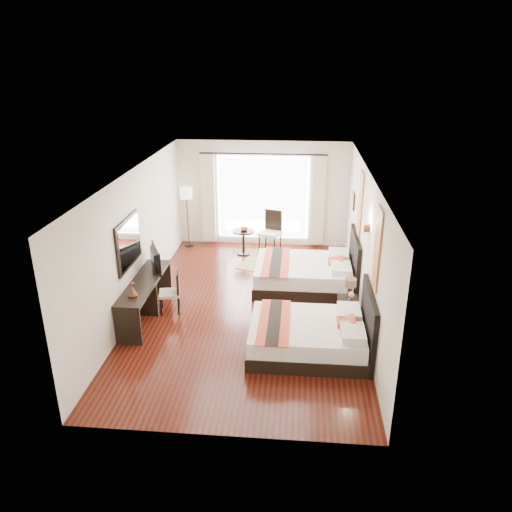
# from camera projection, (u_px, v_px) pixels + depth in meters

# --- Properties ---
(floor) EXTENTS (4.50, 7.50, 0.01)m
(floor) POSITION_uv_depth(u_px,v_px,m) (249.00, 307.00, 10.27)
(floor) COLOR #350C09
(floor) RESTS_ON ground
(ceiling) EXTENTS (4.50, 7.50, 0.02)m
(ceiling) POSITION_uv_depth(u_px,v_px,m) (248.00, 173.00, 9.22)
(ceiling) COLOR white
(ceiling) RESTS_ON wall_headboard
(wall_headboard) EXTENTS (0.01, 7.50, 2.80)m
(wall_headboard) POSITION_uv_depth(u_px,v_px,m) (365.00, 247.00, 9.56)
(wall_headboard) COLOR silver
(wall_headboard) RESTS_ON floor
(wall_desk) EXTENTS (0.01, 7.50, 2.80)m
(wall_desk) POSITION_uv_depth(u_px,v_px,m) (137.00, 240.00, 9.93)
(wall_desk) COLOR silver
(wall_desk) RESTS_ON floor
(wall_window) EXTENTS (4.50, 0.01, 2.80)m
(wall_window) POSITION_uv_depth(u_px,v_px,m) (263.00, 194.00, 13.20)
(wall_window) COLOR silver
(wall_window) RESTS_ON floor
(wall_entry) EXTENTS (4.50, 0.01, 2.80)m
(wall_entry) POSITION_uv_depth(u_px,v_px,m) (218.00, 348.00, 6.29)
(wall_entry) COLOR silver
(wall_entry) RESTS_ON floor
(window_glass) EXTENTS (2.40, 0.02, 2.20)m
(window_glass) POSITION_uv_depth(u_px,v_px,m) (263.00, 198.00, 13.23)
(window_glass) COLOR white
(window_glass) RESTS_ON wall_window
(sheer_curtain) EXTENTS (2.30, 0.02, 2.10)m
(sheer_curtain) POSITION_uv_depth(u_px,v_px,m) (263.00, 199.00, 13.17)
(sheer_curtain) COLOR white
(sheer_curtain) RESTS_ON wall_window
(drape_left) EXTENTS (0.35, 0.14, 2.35)m
(drape_left) POSITION_uv_depth(u_px,v_px,m) (208.00, 198.00, 13.26)
(drape_left) COLOR beige
(drape_left) RESTS_ON floor
(drape_right) EXTENTS (0.35, 0.14, 2.35)m
(drape_right) POSITION_uv_depth(u_px,v_px,m) (318.00, 201.00, 13.02)
(drape_right) COLOR beige
(drape_right) RESTS_ON floor
(art_panel_near) EXTENTS (0.03, 0.50, 1.35)m
(art_panel_near) POSITION_uv_depth(u_px,v_px,m) (377.00, 249.00, 7.96)
(art_panel_near) COLOR maroon
(art_panel_near) RESTS_ON wall_headboard
(art_panel_far) EXTENTS (0.03, 0.50, 1.35)m
(art_panel_far) POSITION_uv_depth(u_px,v_px,m) (360.00, 204.00, 10.37)
(art_panel_far) COLOR maroon
(art_panel_far) RESTS_ON wall_headboard
(wall_sconce) EXTENTS (0.10, 0.14, 0.14)m
(wall_sconce) POSITION_uv_depth(u_px,v_px,m) (366.00, 227.00, 9.04)
(wall_sconce) COLOR #4F2C1C
(wall_sconce) RESTS_ON wall_headboard
(mirror_frame) EXTENTS (0.04, 1.25, 0.95)m
(mirror_frame) POSITION_uv_depth(u_px,v_px,m) (128.00, 242.00, 9.38)
(mirror_frame) COLOR black
(mirror_frame) RESTS_ON wall_desk
(mirror_glass) EXTENTS (0.01, 1.12, 0.82)m
(mirror_glass) POSITION_uv_depth(u_px,v_px,m) (130.00, 242.00, 9.38)
(mirror_glass) COLOR white
(mirror_glass) RESTS_ON mirror_frame
(bed_near) EXTENTS (2.08, 1.62, 1.17)m
(bed_near) POSITION_uv_depth(u_px,v_px,m) (312.00, 335.00, 8.66)
(bed_near) COLOR black
(bed_near) RESTS_ON floor
(bed_far) EXTENTS (2.21, 1.72, 1.25)m
(bed_far) POSITION_uv_depth(u_px,v_px,m) (308.00, 273.00, 11.06)
(bed_far) COLOR black
(bed_far) RESTS_ON floor
(nightstand) EXTENTS (0.38, 0.47, 0.45)m
(nightstand) POSITION_uv_depth(u_px,v_px,m) (347.00, 310.00, 9.70)
(nightstand) COLOR black
(nightstand) RESTS_ON floor
(table_lamp) EXTENTS (0.22, 0.22, 0.35)m
(table_lamp) POSITION_uv_depth(u_px,v_px,m) (350.00, 284.00, 9.58)
(table_lamp) COLOR black
(table_lamp) RESTS_ON nightstand
(vase) EXTENTS (0.13, 0.13, 0.12)m
(vase) POSITION_uv_depth(u_px,v_px,m) (351.00, 298.00, 9.43)
(vase) COLOR black
(vase) RESTS_ON nightstand
(console_desk) EXTENTS (0.50, 2.20, 0.76)m
(console_desk) POSITION_uv_depth(u_px,v_px,m) (146.00, 298.00, 9.80)
(console_desk) COLOR black
(console_desk) RESTS_ON floor
(television) EXTENTS (0.46, 0.81, 0.49)m
(television) POSITION_uv_depth(u_px,v_px,m) (152.00, 259.00, 10.08)
(television) COLOR black
(television) RESTS_ON console_desk
(bronze_figurine) EXTENTS (0.19, 0.19, 0.25)m
(bronze_figurine) POSITION_uv_depth(u_px,v_px,m) (133.00, 290.00, 9.00)
(bronze_figurine) COLOR #4F2C1C
(bronze_figurine) RESTS_ON console_desk
(desk_chair) EXTENTS (0.48, 0.48, 0.87)m
(desk_chair) POSITION_uv_depth(u_px,v_px,m) (171.00, 299.00, 10.01)
(desk_chair) COLOR #B5A88B
(desk_chair) RESTS_ON floor
(floor_lamp) EXTENTS (0.33, 0.33, 1.62)m
(floor_lamp) POSITION_uv_depth(u_px,v_px,m) (186.00, 197.00, 13.08)
(floor_lamp) COLOR black
(floor_lamp) RESTS_ON floor
(side_table) EXTENTS (0.56, 0.56, 0.65)m
(side_table) POSITION_uv_depth(u_px,v_px,m) (243.00, 242.00, 12.90)
(side_table) COLOR black
(side_table) RESTS_ON floor
(fruit_bowl) EXTENTS (0.23, 0.23, 0.05)m
(fruit_bowl) POSITION_uv_depth(u_px,v_px,m) (244.00, 230.00, 12.74)
(fruit_bowl) COLOR #492E1A
(fruit_bowl) RESTS_ON side_table
(window_chair) EXTENTS (0.64, 0.64, 1.08)m
(window_chair) POSITION_uv_depth(u_px,v_px,m) (270.00, 239.00, 13.09)
(window_chair) COLOR #B5A88B
(window_chair) RESTS_ON floor
(jute_rug) EXTENTS (1.43, 1.16, 0.01)m
(jute_rug) POSITION_uv_depth(u_px,v_px,m) (265.00, 266.00, 12.26)
(jute_rug) COLOR tan
(jute_rug) RESTS_ON floor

